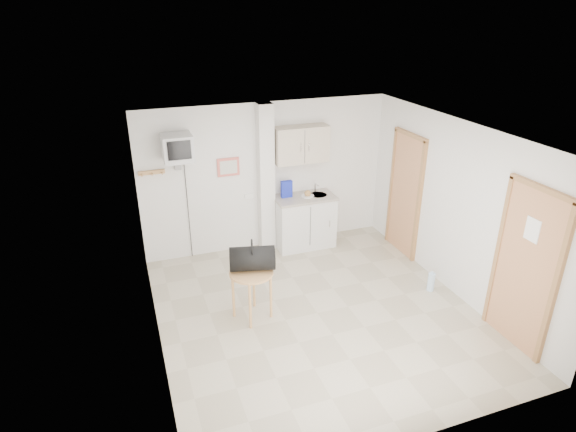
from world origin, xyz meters
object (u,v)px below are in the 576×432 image
object	(u,v)px
round_table	(251,278)
duffel_bag	(252,258)
water_bottle	(431,282)
crt_television	(177,149)

from	to	relation	value
round_table	duffel_bag	bearing A→B (deg)	55.12
round_table	water_bottle	xyz separation A→B (m)	(2.67, -0.26, -0.46)
crt_television	duffel_bag	distance (m)	2.14
crt_television	water_bottle	xyz separation A→B (m)	(3.26, -2.05, -1.79)
water_bottle	duffel_bag	bearing A→B (deg)	173.32
duffel_bag	water_bottle	size ratio (longest dim) A/B	2.05
round_table	water_bottle	world-z (taller)	round_table
crt_television	round_table	bearing A→B (deg)	-71.77
crt_television	round_table	size ratio (longest dim) A/B	3.05
crt_television	duffel_bag	xyz separation A→B (m)	(0.62, -1.74, -1.06)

